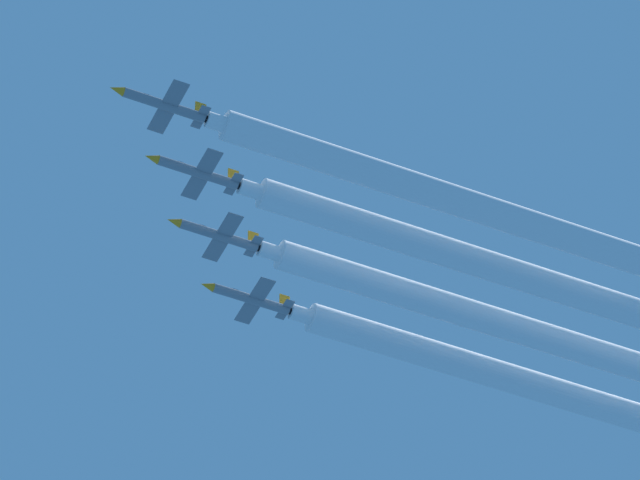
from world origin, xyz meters
name	(u,v)px	position (x,y,z in m)	size (l,w,h in m)	color
jet_lead	(162,104)	(-11.75, 11.04, 217.64)	(8.75, 12.74, 3.06)	slate
jet_second_echelon	(195,172)	(-4.39, 3.62, 216.16)	(8.75, 12.74, 3.06)	slate
jet_third_echelon	(216,235)	(4.24, -2.74, 215.72)	(8.75, 12.74, 3.06)	slate
jet_fourth_echelon	(249,298)	(11.91, -10.43, 214.34)	(8.75, 12.74, 3.06)	slate
smoke_trail_lead	(435,194)	(-11.75, -25.38, 217.61)	(3.82, 61.24, 3.82)	white
smoke_trail_second_echelon	(518,275)	(-4.39, -40.69, 216.13)	(3.82, 77.04, 3.82)	white
smoke_trail_third_echelon	(520,329)	(4.24, -45.37, 215.69)	(3.82, 73.68, 3.82)	white
smoke_trail_fourth_echelon	(547,389)	(11.91, -53.35, 214.31)	(3.82, 74.26, 3.82)	white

